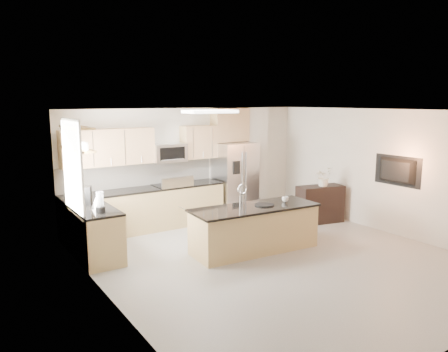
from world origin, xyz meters
TOP-DOWN VIEW (x-y plane):
  - floor at (0.00, 0.00)m, footprint 6.50×6.50m
  - ceiling at (0.00, 0.00)m, footprint 6.00×6.50m
  - wall_back at (0.00, 3.25)m, footprint 6.00×0.02m
  - wall_left at (-3.00, 0.00)m, footprint 0.02×6.50m
  - wall_right at (3.00, 0.00)m, footprint 0.02×6.50m
  - back_counter at (-1.23, 2.93)m, footprint 3.55×0.66m
  - left_counter at (-2.67, 1.85)m, footprint 0.66×1.50m
  - range at (-0.60, 2.92)m, footprint 0.76×0.64m
  - upper_cabinets at (-1.30, 3.09)m, footprint 3.50×0.33m
  - microwave at (-0.60, 3.04)m, footprint 0.76×0.40m
  - refrigerator at (1.06, 2.87)m, footprint 0.92×0.78m
  - partition_column at (1.82, 3.10)m, footprint 0.60×0.30m
  - window at (-2.98, 1.85)m, footprint 0.04×1.15m
  - shelf_lower at (-2.85, 1.95)m, footprint 0.30×1.20m
  - shelf_upper at (-2.85, 1.95)m, footprint 0.30×1.20m
  - ceiling_fixture at (-0.40, 1.60)m, footprint 1.00×0.50m
  - island at (-0.06, 0.61)m, footprint 2.48×1.04m
  - credenza at (2.36, 1.31)m, footprint 1.13×0.65m
  - cup at (0.67, 0.59)m, footprint 0.15×0.15m
  - platter at (0.16, 0.59)m, footprint 0.37×0.37m
  - blender at (-2.67, 1.40)m, footprint 0.16×0.16m
  - kettle at (-2.62, 1.75)m, footprint 0.20×0.20m
  - coffee_maker at (-2.69, 2.14)m, footprint 0.25×0.26m
  - bowl at (-2.85, 2.28)m, footprint 0.50×0.50m
  - flower_vase at (2.39, 1.26)m, footprint 0.67×0.60m
  - television at (2.91, -0.20)m, footprint 0.14×1.08m

SIDE VIEW (x-z plane):
  - floor at x=0.00m, z-range 0.00..0.00m
  - island at x=-0.06m, z-range -0.21..1.05m
  - credenza at x=2.36m, z-range 0.00..0.85m
  - left_counter at x=-2.67m, z-range 0.00..0.92m
  - back_counter at x=-1.23m, z-range -0.25..1.19m
  - range at x=-0.60m, z-range -0.10..1.04m
  - platter at x=0.16m, z-range 0.84..0.86m
  - cup at x=0.67m, z-range 0.84..0.94m
  - refrigerator at x=1.06m, z-range 0.00..1.78m
  - kettle at x=-2.62m, z-range 0.91..1.16m
  - coffee_maker at x=-2.69m, z-range 0.91..1.24m
  - blender at x=-2.67m, z-range 0.90..1.26m
  - flower_vase at x=2.39m, z-range 0.85..1.52m
  - wall_back at x=0.00m, z-range 0.00..2.60m
  - wall_left at x=-3.00m, z-range 0.00..2.60m
  - wall_right at x=3.00m, z-range 0.00..2.60m
  - partition_column at x=1.82m, z-range 0.00..2.60m
  - television at x=2.91m, z-range 1.04..1.66m
  - microwave at x=-0.60m, z-range 1.43..1.83m
  - window at x=-2.98m, z-range 0.83..2.47m
  - upper_cabinets at x=-1.30m, z-range 1.45..2.20m
  - shelf_lower at x=-2.85m, z-range 1.93..1.97m
  - shelf_upper at x=-2.85m, z-range 2.30..2.34m
  - bowl at x=-2.85m, z-range 2.34..2.43m
  - ceiling_fixture at x=-0.40m, z-range 2.53..2.59m
  - ceiling at x=0.00m, z-range 2.59..2.61m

